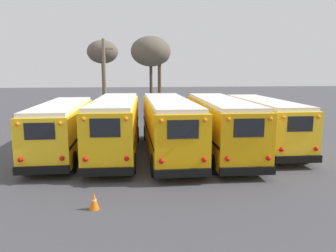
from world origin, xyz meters
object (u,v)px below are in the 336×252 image
(school_bus_0, at_px, (62,127))
(bare_tree_0, at_px, (151,52))
(school_bus_2, at_px, (169,124))
(school_bus_4, at_px, (263,122))
(traffic_cone, at_px, (94,201))
(school_bus_3, at_px, (221,124))
(school_bus_1, at_px, (116,125))
(bare_tree_1, at_px, (103,53))
(utility_pole, at_px, (104,80))
(bare_tree_2, at_px, (159,59))

(school_bus_0, bearing_deg, bare_tree_0, 68.26)
(bare_tree_0, bearing_deg, school_bus_2, -90.07)
(school_bus_4, bearing_deg, school_bus_2, -171.78)
(school_bus_2, bearing_deg, traffic_cone, -115.45)
(school_bus_2, bearing_deg, school_bus_3, -3.94)
(school_bus_0, bearing_deg, traffic_cone, -71.99)
(school_bus_0, relative_size, school_bus_2, 0.86)
(bare_tree_0, bearing_deg, school_bus_1, -101.20)
(school_bus_2, height_order, traffic_cone, school_bus_2)
(school_bus_0, xyz_separation_m, bare_tree_1, (1.01, 18.28, 5.17))
(utility_pole, bearing_deg, school_bus_3, -59.92)
(traffic_cone, bearing_deg, bare_tree_2, 80.24)
(school_bus_1, xyz_separation_m, utility_pole, (-1.51, 12.70, 2.26))
(school_bus_3, distance_m, school_bus_4, 3.25)
(school_bus_0, height_order, bare_tree_1, bare_tree_1)
(school_bus_3, bearing_deg, school_bus_4, 19.69)
(school_bus_0, bearing_deg, school_bus_4, 2.16)
(utility_pole, distance_m, bare_tree_1, 6.41)
(school_bus_4, bearing_deg, bare_tree_0, 112.22)
(school_bus_4, xyz_separation_m, traffic_cone, (-9.67, -8.35, -1.38))
(school_bus_3, bearing_deg, school_bus_1, 175.60)
(school_bus_1, distance_m, utility_pole, 12.98)
(school_bus_1, relative_size, school_bus_4, 1.06)
(school_bus_2, relative_size, bare_tree_1, 1.33)
(school_bus_4, bearing_deg, bare_tree_1, 122.21)
(school_bus_3, height_order, bare_tree_0, bare_tree_0)
(school_bus_2, relative_size, school_bus_3, 1.05)
(school_bus_4, xyz_separation_m, bare_tree_0, (-6.10, 14.93, 5.12))
(utility_pole, xyz_separation_m, traffic_cone, (1.02, -20.42, -3.73))
(school_bus_2, bearing_deg, utility_pole, 109.42)
(bare_tree_1, bearing_deg, bare_tree_2, 22.54)
(school_bus_2, distance_m, utility_pole, 13.92)
(bare_tree_1, height_order, traffic_cone, bare_tree_1)
(school_bus_0, xyz_separation_m, bare_tree_2, (7.53, 20.99, 4.66))
(school_bus_4, height_order, bare_tree_0, bare_tree_0)
(school_bus_4, bearing_deg, utility_pole, 131.51)
(school_bus_0, xyz_separation_m, traffic_cone, (2.56, -7.89, -1.35))
(bare_tree_0, height_order, traffic_cone, bare_tree_0)
(bare_tree_1, bearing_deg, traffic_cone, -86.60)
(traffic_cone, bearing_deg, bare_tree_1, 93.40)
(school_bus_3, xyz_separation_m, traffic_cone, (-6.61, -7.25, -1.45))
(utility_pole, relative_size, traffic_cone, 12.45)
(school_bus_4, xyz_separation_m, bare_tree_1, (-11.23, 17.82, 5.14))
(school_bus_4, relative_size, bare_tree_1, 1.18)
(bare_tree_0, bearing_deg, school_bus_4, -67.78)
(bare_tree_1, bearing_deg, school_bus_3, -66.65)
(school_bus_4, relative_size, bare_tree_2, 1.28)
(school_bus_4, relative_size, bare_tree_0, 1.15)
(school_bus_4, distance_m, bare_tree_1, 21.68)
(school_bus_2, bearing_deg, bare_tree_2, 86.22)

